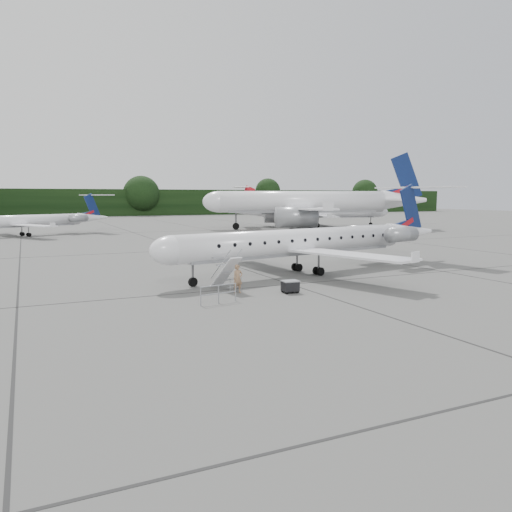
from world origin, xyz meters
name	(u,v)px	position (x,y,z in m)	size (l,w,h in m)	color
ground	(397,289)	(0.00, 0.00, 0.00)	(320.00, 320.00, 0.00)	#595957
treeline	(102,203)	(0.00, 130.00, 4.00)	(260.00, 4.00, 8.00)	black
main_regional_jet	(298,229)	(-2.73, 7.85, 3.41)	(26.60, 19.15, 6.82)	white
airstair	(226,273)	(-9.96, 4.25, 1.07)	(0.85, 2.35, 2.14)	white
passenger	(238,279)	(-9.71, 2.95, 0.87)	(0.64, 0.42, 1.74)	#997353
safety_railing	(219,294)	(-11.81, 0.66, 0.50)	(2.20, 0.08, 1.00)	#989BA0
baggage_cart	(290,286)	(-6.81, 1.65, 0.41)	(0.94, 0.76, 0.82)	black
bg_narrowbody	(302,191)	(23.86, 53.07, 6.76)	(37.67, 27.12, 13.52)	white
bg_regional_left	(18,215)	(-22.02, 56.04, 3.12)	(23.77, 17.11, 6.24)	white
bg_regional_right	(322,206)	(31.70, 59.00, 3.91)	(29.81, 21.46, 7.82)	white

